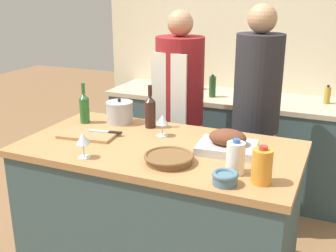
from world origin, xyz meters
TOP-DOWN VIEW (x-y plane):
  - kitchen_island at (0.00, 0.00)m, footprint 1.60×0.85m
  - back_counter at (0.00, 1.48)m, footprint 2.19×0.60m
  - back_wall at (0.00, 1.83)m, footprint 2.69×0.10m
  - roasting_pan at (0.38, 0.07)m, footprint 0.34×0.28m
  - wicker_basket at (0.15, -0.20)m, footprint 0.26×0.26m
  - cutting_board at (-0.46, -0.02)m, footprint 0.36×0.24m
  - stock_pot at (-0.42, 0.29)m, footprint 0.18×0.18m
  - mixing_bowl at (0.49, -0.33)m, footprint 0.12×0.12m
  - juice_jug at (0.64, -0.25)m, footprint 0.10×0.10m
  - milk_jug at (0.50, -0.19)m, footprint 0.09×0.09m
  - wine_bottle_green at (-0.19, 0.28)m, footprint 0.07×0.07m
  - wine_bottle_dark at (-0.64, 0.20)m, footprint 0.06×0.06m
  - wine_glass_left at (-0.29, -0.32)m, footprint 0.07×0.07m
  - wine_glass_right at (-0.05, 0.16)m, footprint 0.07×0.07m
  - knife_chef at (-0.38, 0.04)m, footprint 0.22×0.06m
  - stand_mixer at (-0.50, 1.56)m, footprint 0.18×0.14m
  - condiment_bottle_tall at (0.81, 1.55)m, footprint 0.05×0.05m
  - condiment_bottle_short at (-0.13, 1.38)m, footprint 0.06×0.06m
  - condiment_bottle_extra at (-0.36, 1.60)m, footprint 0.05×0.05m
  - person_cook_aproned at (-0.22, 0.85)m, footprint 0.37×0.38m
  - person_cook_guest at (0.38, 0.83)m, footprint 0.33×0.33m

SIDE VIEW (x-z plane):
  - back_counter at x=0.00m, z-range 0.00..0.88m
  - kitchen_island at x=0.00m, z-range 0.00..0.93m
  - person_cook_aproned at x=-0.22m, z-range 0.08..1.72m
  - cutting_board at x=-0.46m, z-range 0.93..0.95m
  - person_cook_guest at x=0.38m, z-range 0.10..1.79m
  - knife_chef at x=-0.38m, z-range 0.94..0.95m
  - condiment_bottle_tall at x=0.81m, z-range 0.87..1.03m
  - wicker_basket at x=0.15m, z-range 0.93..0.98m
  - mixing_bowl at x=0.49m, z-range 0.93..0.99m
  - condiment_bottle_short at x=-0.13m, z-range 0.87..1.07m
  - roasting_pan at x=0.38m, z-range 0.91..1.04m
  - condiment_bottle_extra at x=-0.36m, z-range 0.87..1.09m
  - stand_mixer at x=-0.50m, z-range 0.86..1.14m
  - stock_pot at x=-0.42m, z-range 0.92..1.08m
  - milk_jug at x=0.50m, z-range 0.92..1.10m
  - juice_jug at x=0.64m, z-range 0.92..1.10m
  - wine_glass_right at x=-0.05m, z-range 0.96..1.09m
  - wine_glass_left at x=-0.29m, z-range 0.96..1.10m
  - wine_bottle_dark at x=-0.64m, z-range 0.90..1.17m
  - wine_bottle_green at x=-0.19m, z-range 0.90..1.18m
  - back_wall at x=0.00m, z-range 0.00..2.55m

